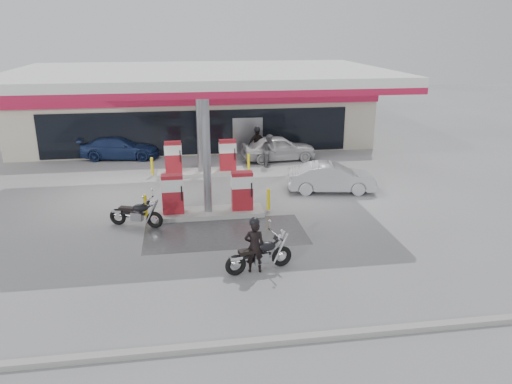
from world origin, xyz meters
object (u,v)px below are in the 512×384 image
at_px(pump_island_near, 208,199).
at_px(parked_car_left, 120,147).
at_px(attendant, 270,150).
at_px(hatchback_silver, 331,178).
at_px(main_motorcycle, 260,255).
at_px(sedan_white, 278,148).
at_px(pump_island_far, 201,161).
at_px(biker_walking, 257,145).
at_px(biker_main, 254,246).
at_px(parked_motorcycle, 137,214).

bearing_deg(pump_island_near, parked_car_left, 114.23).
bearing_deg(attendant, hatchback_silver, -142.14).
bearing_deg(main_motorcycle, sedan_white, 62.09).
distance_m(pump_island_far, hatchback_silver, 6.99).
bearing_deg(attendant, parked_car_left, 84.86).
bearing_deg(biker_walking, main_motorcycle, -117.45).
bearing_deg(biker_main, pump_island_near, -73.20).
xyz_separation_m(pump_island_near, main_motorcycle, (1.32, -5.14, -0.19)).
bearing_deg(biker_walking, pump_island_far, -165.30).
distance_m(pump_island_near, parked_motorcycle, 2.91).
relative_size(pump_island_far, sedan_white, 1.21).
height_order(attendant, hatchback_silver, attendant).
relative_size(pump_island_near, pump_island_far, 1.00).
xyz_separation_m(biker_main, sedan_white, (3.41, 13.39, -0.13)).
height_order(pump_island_near, pump_island_far, same).
distance_m(parked_motorcycle, sedan_white, 11.61).
bearing_deg(attendant, parked_motorcycle, 154.52).
distance_m(pump_island_near, sedan_white, 9.37).
relative_size(sedan_white, attendant, 2.39).
xyz_separation_m(parked_motorcycle, biker_walking, (6.09, 9.01, 0.45)).
relative_size(attendant, parked_car_left, 0.40).
height_order(pump_island_far, biker_walking, biker_walking).
xyz_separation_m(main_motorcycle, sedan_white, (3.21, 13.34, 0.21)).
bearing_deg(biker_main, parked_car_left, -65.11).
distance_m(pump_island_far, sedan_white, 5.04).
relative_size(pump_island_near, biker_walking, 2.71).
height_order(biker_main, biker_walking, biker_walking).
bearing_deg(pump_island_near, parked_motorcycle, -163.74).
bearing_deg(pump_island_near, sedan_white, 61.06).
distance_m(parked_motorcycle, parked_car_left, 10.95).
height_order(pump_island_far, sedan_white, pump_island_far).
bearing_deg(biker_main, sedan_white, -99.71).
bearing_deg(hatchback_silver, attendant, 32.38).
xyz_separation_m(attendant, parked_car_left, (-8.31, 3.00, -0.24)).
bearing_deg(sedan_white, hatchback_silver, -171.52).
height_order(pump_island_near, parked_motorcycle, pump_island_near).
bearing_deg(parked_motorcycle, biker_main, -27.43).
height_order(parked_motorcycle, biker_walking, biker_walking).
bearing_deg(pump_island_far, pump_island_near, -90.00).
distance_m(main_motorcycle, parked_car_left, 16.22).
xyz_separation_m(hatchback_silver, biker_walking, (-2.57, 6.00, 0.28)).
bearing_deg(pump_island_far, biker_main, -84.25).
relative_size(pump_island_far, parked_motorcycle, 2.44).
bearing_deg(sedan_white, pump_island_near, 147.04).
xyz_separation_m(sedan_white, hatchback_silver, (1.33, -6.00, -0.06)).
bearing_deg(parked_motorcycle, parked_car_left, 119.76).
distance_m(pump_island_near, hatchback_silver, 6.26).
distance_m(biker_main, parked_motorcycle, 5.88).
relative_size(main_motorcycle, sedan_white, 0.53).
bearing_deg(sedan_white, pump_island_far, 111.86).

